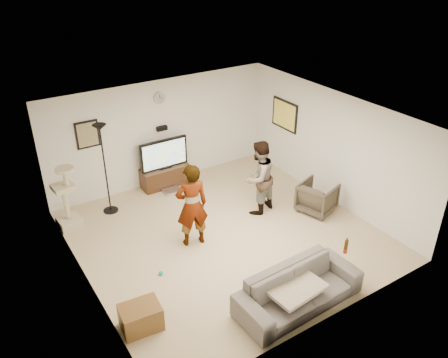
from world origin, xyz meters
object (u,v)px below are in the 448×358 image
tv (164,154)px  person_right (259,178)px  person_left (192,205)px  cat_tree (65,198)px  armchair (317,197)px  sofa (299,289)px  beer_bottle (346,247)px  tv_stand (165,176)px  floor_lamp (105,170)px  side_table (141,317)px

tv → person_right: (1.16, -2.12, -0.01)m
person_left → person_right: 1.76m
cat_tree → person_left: size_ratio=0.80×
cat_tree → person_left: (1.86, -1.87, 0.17)m
tv → armchair: bearing=-51.4°
sofa → beer_bottle: (0.98, 0.00, 0.44)m
person_right → sofa: bearing=50.8°
person_left → beer_bottle: size_ratio=6.79×
person_left → beer_bottle: person_left is taller
sofa → armchair: bearing=39.5°
tv_stand → person_left: size_ratio=0.68×
tv_stand → cat_tree: (-2.45, -0.51, 0.44)m
cat_tree → armchair: size_ratio=1.87×
floor_lamp → sofa: floor_lamp is taller
tv_stand → person_right: (1.16, -2.12, 0.58)m
tv_stand → person_right: bearing=-61.2°
tv_stand → beer_bottle: 4.89m
tv → side_table: 4.53m
armchair → floor_lamp: bearing=39.4°
floor_lamp → side_table: 3.63m
tv → cat_tree: 2.50m
tv_stand → person_left: person_left is taller
cat_tree → tv_stand: bearing=11.7°
sofa → person_left: bearing=102.5°
floor_lamp → sofa: 4.69m
floor_lamp → person_left: floor_lamp is taller
sofa → beer_bottle: size_ratio=8.56×
tv_stand → person_right: size_ratio=0.71×
beer_bottle → tv: bearing=102.0°
cat_tree → beer_bottle: (3.46, -4.25, 0.07)m
armchair → tv: bearing=20.7°
tv → side_table: size_ratio=1.93×
person_left → tv: bearing=-91.7°
tv → person_left: size_ratio=0.69×
beer_bottle → sofa: bearing=180.0°
floor_lamp → person_right: 3.20m
cat_tree → sofa: size_ratio=0.64×
side_table → tv: bearing=58.9°
beer_bottle → floor_lamp: bearing=120.2°
cat_tree → side_table: 3.37m
cat_tree → beer_bottle: 5.48m
cat_tree → person_right: size_ratio=0.83×
person_left → sofa: (0.61, -2.38, -0.54)m
tv → person_left: bearing=-103.8°
tv_stand → sofa: sofa is taller
side_table → person_left: bearing=40.2°
tv_stand → person_right: person_right is taller
sofa → side_table: bearing=156.8°
side_table → armchair: bearing=12.7°
armchair → tv_stand: bearing=20.7°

